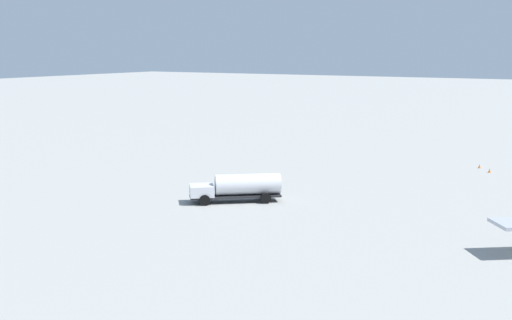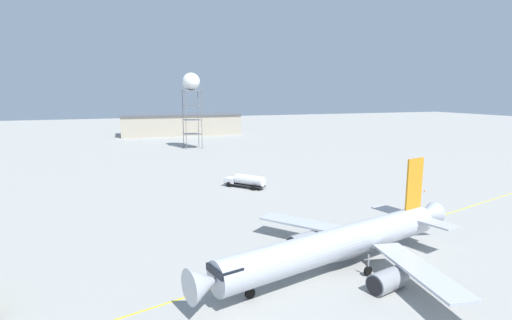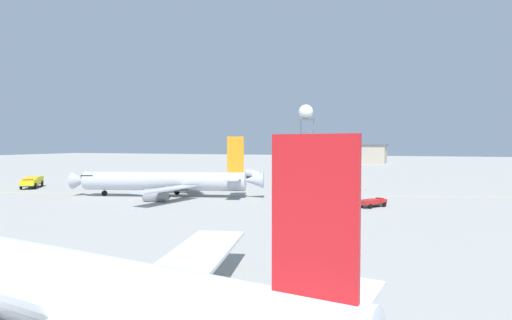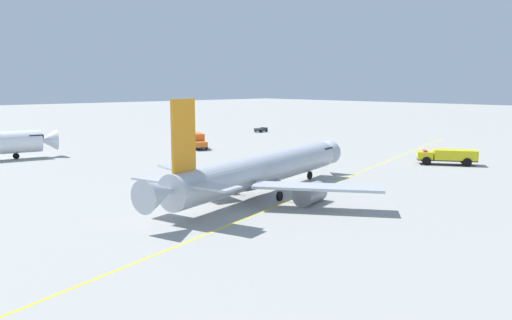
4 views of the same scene
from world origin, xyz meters
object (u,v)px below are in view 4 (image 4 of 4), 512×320
at_px(fire_tender_truck, 448,155).
at_px(airliner_main, 261,172).
at_px(catering_truck_truck, 197,140).
at_px(baggage_truck_truck, 261,130).

bearing_deg(fire_tender_truck, airliner_main, 50.18).
height_order(airliner_main, catering_truck_truck, airliner_main).
distance_m(airliner_main, fire_tender_truck, 38.97).
bearing_deg(baggage_truck_truck, catering_truck_truck, -157.62).
bearing_deg(airliner_main, fire_tender_truck, -19.76).
bearing_deg(catering_truck_truck, baggage_truck_truck, 139.59).
xyz_separation_m(catering_truck_truck, fire_tender_truck, (-17.51, 45.62, -0.13)).
relative_size(airliner_main, catering_truck_truck, 4.79).
height_order(catering_truck_truck, fire_tender_truck, catering_truck_truck).
relative_size(baggage_truck_truck, fire_tender_truck, 0.42).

